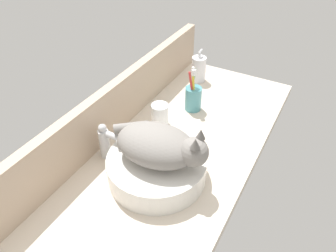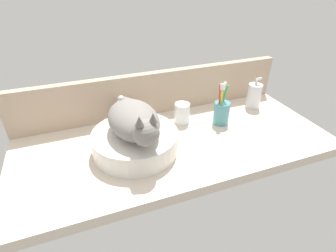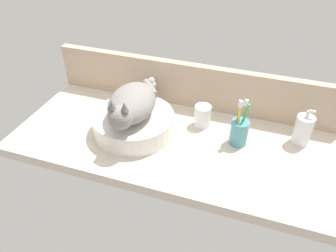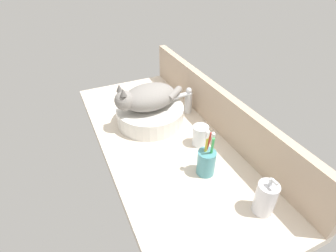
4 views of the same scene
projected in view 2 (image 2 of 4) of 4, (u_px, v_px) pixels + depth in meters
ground_plane at (175, 144)px, 104.89cm from camera, size 123.36×53.74×4.00cm
backsplash_panel at (155, 93)px, 118.55cm from camera, size 123.36×3.60×19.41cm
sink_basin at (135, 142)px, 96.15cm from camera, size 31.43×31.43×7.95cm
cat at (135, 121)px, 89.97cm from camera, size 19.17×32.41×14.00cm
faucet at (123, 110)px, 109.46cm from camera, size 3.60×11.81×13.60cm
soap_dispenser at (254, 96)px, 124.66cm from camera, size 6.57×6.57×14.94cm
toothbrush_cup at (221, 112)px, 112.12cm from camera, size 6.69×6.69×18.70cm
water_glass at (182, 114)px, 113.55cm from camera, size 6.60×6.60×8.90cm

